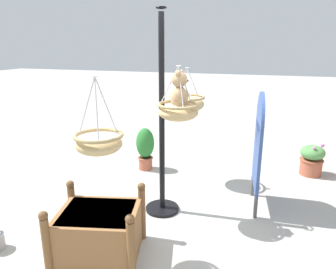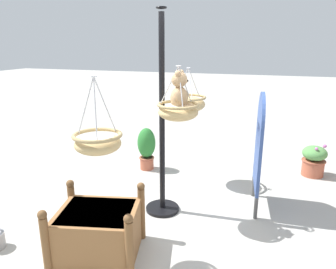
{
  "view_description": "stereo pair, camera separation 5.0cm",
  "coord_description": "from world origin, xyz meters",
  "px_view_note": "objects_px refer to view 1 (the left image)",
  "views": [
    {
      "loc": [
        3.42,
        1.16,
        2.14
      ],
      "look_at": [
        0.0,
        0.08,
        1.1
      ],
      "focal_mm": 33.68,
      "sensor_mm": 36.0,
      "label": 1
    },
    {
      "loc": [
        3.41,
        1.2,
        2.14
      ],
      "look_at": [
        0.0,
        0.08,
        1.1
      ],
      "focal_mm": 33.68,
      "sensor_mm": 36.0,
      "label": 2
    }
  ],
  "objects_px": {
    "display_pole_central": "(162,153)",
    "teddy_bear": "(180,93)",
    "hanging_basket_left_high": "(187,103)",
    "hanging_basket_right_low": "(99,142)",
    "potted_plant_conical_shrub": "(145,147)",
    "potted_plant_flowering_red": "(312,159)",
    "hanging_basket_with_teddy": "(178,111)",
    "display_sign_board": "(258,141)",
    "wooden_planter_box": "(99,232)"
  },
  "relations": [
    {
      "from": "hanging_basket_with_teddy",
      "to": "hanging_basket_right_low",
      "type": "height_order",
      "value": "hanging_basket_with_teddy"
    },
    {
      "from": "hanging_basket_left_high",
      "to": "display_sign_board",
      "type": "distance_m",
      "value": 1.26
    },
    {
      "from": "hanging_basket_right_low",
      "to": "wooden_planter_box",
      "type": "xyz_separation_m",
      "value": [
        -0.06,
        -0.1,
        -0.99
      ]
    },
    {
      "from": "hanging_basket_right_low",
      "to": "display_sign_board",
      "type": "relative_size",
      "value": 0.45
    },
    {
      "from": "wooden_planter_box",
      "to": "teddy_bear",
      "type": "bearing_deg",
      "value": 147.16
    },
    {
      "from": "potted_plant_conical_shrub",
      "to": "hanging_basket_left_high",
      "type": "bearing_deg",
      "value": 71.84
    },
    {
      "from": "display_pole_central",
      "to": "hanging_basket_right_low",
      "type": "relative_size",
      "value": 3.56
    },
    {
      "from": "potted_plant_flowering_red",
      "to": "display_sign_board",
      "type": "distance_m",
      "value": 1.77
    },
    {
      "from": "display_pole_central",
      "to": "wooden_planter_box",
      "type": "distance_m",
      "value": 1.24
    },
    {
      "from": "wooden_planter_box",
      "to": "potted_plant_conical_shrub",
      "type": "distance_m",
      "value": 2.39
    },
    {
      "from": "hanging_basket_right_low",
      "to": "potted_plant_flowering_red",
      "type": "distance_m",
      "value": 3.89
    },
    {
      "from": "display_pole_central",
      "to": "display_sign_board",
      "type": "relative_size",
      "value": 1.62
    },
    {
      "from": "teddy_bear",
      "to": "display_sign_board",
      "type": "xyz_separation_m",
      "value": [
        -0.63,
        0.88,
        -0.67
      ]
    },
    {
      "from": "display_pole_central",
      "to": "teddy_bear",
      "type": "distance_m",
      "value": 0.86
    },
    {
      "from": "hanging_basket_with_teddy",
      "to": "hanging_basket_right_low",
      "type": "xyz_separation_m",
      "value": [
        0.99,
        -0.48,
        -0.13
      ]
    },
    {
      "from": "teddy_bear",
      "to": "display_sign_board",
      "type": "distance_m",
      "value": 1.27
    },
    {
      "from": "hanging_basket_with_teddy",
      "to": "display_sign_board",
      "type": "relative_size",
      "value": 0.4
    },
    {
      "from": "hanging_basket_with_teddy",
      "to": "wooden_planter_box",
      "type": "relative_size",
      "value": 0.61
    },
    {
      "from": "potted_plant_conical_shrub",
      "to": "display_sign_board",
      "type": "xyz_separation_m",
      "value": [
        0.79,
        1.89,
        0.52
      ]
    },
    {
      "from": "teddy_bear",
      "to": "hanging_basket_left_high",
      "type": "bearing_deg",
      "value": -169.74
    },
    {
      "from": "display_pole_central",
      "to": "potted_plant_flowering_red",
      "type": "height_order",
      "value": "display_pole_central"
    },
    {
      "from": "hanging_basket_with_teddy",
      "to": "potted_plant_conical_shrub",
      "type": "height_order",
      "value": "hanging_basket_with_teddy"
    },
    {
      "from": "hanging_basket_right_low",
      "to": "potted_plant_conical_shrub",
      "type": "distance_m",
      "value": 2.61
    },
    {
      "from": "hanging_basket_left_high",
      "to": "display_pole_central",
      "type": "bearing_deg",
      "value": -3.57
    },
    {
      "from": "hanging_basket_with_teddy",
      "to": "potted_plant_conical_shrub",
      "type": "relative_size",
      "value": 0.84
    },
    {
      "from": "wooden_planter_box",
      "to": "display_sign_board",
      "type": "distance_m",
      "value": 2.24
    },
    {
      "from": "hanging_basket_right_low",
      "to": "potted_plant_conical_shrub",
      "type": "relative_size",
      "value": 0.95
    },
    {
      "from": "wooden_planter_box",
      "to": "hanging_basket_left_high",
      "type": "bearing_deg",
      "value": 169.42
    },
    {
      "from": "potted_plant_flowering_red",
      "to": "potted_plant_conical_shrub",
      "type": "relative_size",
      "value": 0.75
    },
    {
      "from": "potted_plant_flowering_red",
      "to": "display_sign_board",
      "type": "xyz_separation_m",
      "value": [
        1.4,
        -0.87,
        0.65
      ]
    },
    {
      "from": "potted_plant_flowering_red",
      "to": "teddy_bear",
      "type": "bearing_deg",
      "value": -40.77
    },
    {
      "from": "display_pole_central",
      "to": "teddy_bear",
      "type": "xyz_separation_m",
      "value": [
        0.15,
        0.27,
        0.8
      ]
    },
    {
      "from": "display_pole_central",
      "to": "potted_plant_conical_shrub",
      "type": "relative_size",
      "value": 3.4
    },
    {
      "from": "potted_plant_conical_shrub",
      "to": "teddy_bear",
      "type": "bearing_deg",
      "value": 35.31
    },
    {
      "from": "hanging_basket_with_teddy",
      "to": "display_sign_board",
      "type": "distance_m",
      "value": 1.2
    },
    {
      "from": "wooden_planter_box",
      "to": "potted_plant_flowering_red",
      "type": "xyz_separation_m",
      "value": [
        -2.95,
        2.35,
        -0.01
      ]
    },
    {
      "from": "hanging_basket_with_teddy",
      "to": "hanging_basket_right_low",
      "type": "relative_size",
      "value": 0.88
    },
    {
      "from": "teddy_bear",
      "to": "hanging_basket_right_low",
      "type": "bearing_deg",
      "value": -26.72
    },
    {
      "from": "hanging_basket_with_teddy",
      "to": "teddy_bear",
      "type": "xyz_separation_m",
      "value": [
        0.0,
        0.02,
        0.2
      ]
    },
    {
      "from": "wooden_planter_box",
      "to": "hanging_basket_with_teddy",
      "type": "bearing_deg",
      "value": 148.15
    },
    {
      "from": "potted_plant_flowering_red",
      "to": "potted_plant_conical_shrub",
      "type": "xyz_separation_m",
      "value": [
        0.61,
        -2.75,
        0.13
      ]
    },
    {
      "from": "potted_plant_flowering_red",
      "to": "wooden_planter_box",
      "type": "bearing_deg",
      "value": -38.46
    },
    {
      "from": "display_pole_central",
      "to": "wooden_planter_box",
      "type": "bearing_deg",
      "value": -16.86
    },
    {
      "from": "teddy_bear",
      "to": "display_sign_board",
      "type": "height_order",
      "value": "teddy_bear"
    },
    {
      "from": "hanging_basket_left_high",
      "to": "wooden_planter_box",
      "type": "bearing_deg",
      "value": -10.58
    },
    {
      "from": "display_pole_central",
      "to": "hanging_basket_right_low",
      "type": "bearing_deg",
      "value": -11.2
    },
    {
      "from": "display_pole_central",
      "to": "potted_plant_flowering_red",
      "type": "relative_size",
      "value": 4.55
    },
    {
      "from": "potted_plant_conical_shrub",
      "to": "hanging_basket_right_low",
      "type": "bearing_deg",
      "value": 11.89
    },
    {
      "from": "hanging_basket_right_low",
      "to": "potted_plant_flowering_red",
      "type": "bearing_deg",
      "value": 143.33
    },
    {
      "from": "display_pole_central",
      "to": "hanging_basket_left_high",
      "type": "height_order",
      "value": "display_pole_central"
    }
  ]
}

